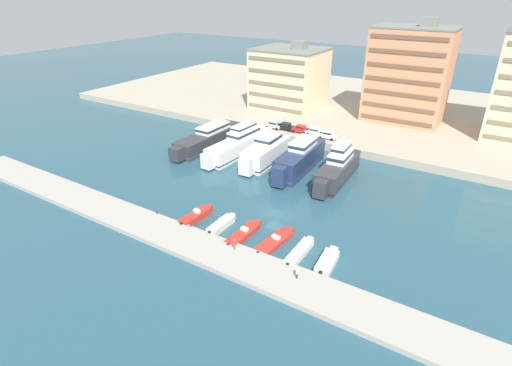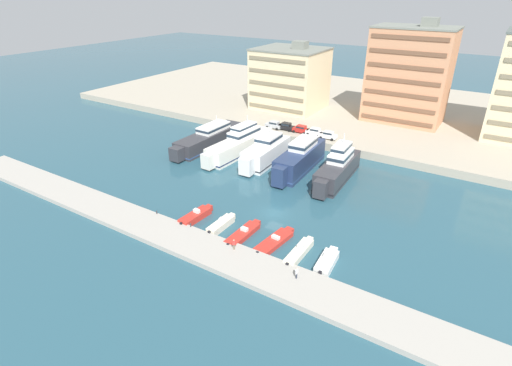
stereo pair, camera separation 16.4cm
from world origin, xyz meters
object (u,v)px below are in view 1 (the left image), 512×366
(yacht_ivory_left, at_px, (240,143))
(yacht_white_mid_left, at_px, (265,152))
(motorboat_red_mid_left, at_px, (243,234))
(motorboat_cream_center, at_px, (300,252))
(car_red_mid_left, at_px, (300,129))
(motorboat_white_center_right, at_px, (328,261))
(car_silver_far_left, at_px, (274,125))
(yacht_charcoal_center, at_px, (337,168))
(motorboat_red_far_left, at_px, (196,216))
(car_white_center_left, at_px, (315,131))
(pedestrian_mid_deck, at_px, (234,244))
(yacht_navy_center_left, at_px, (299,158))
(yacht_charcoal_far_left, at_px, (209,138))
(motorboat_cream_left, at_px, (222,224))
(car_white_center, at_px, (328,135))
(car_black_left, at_px, (286,126))
(pedestrian_near_edge, at_px, (297,272))
(motorboat_red_center_left, at_px, (275,241))

(yacht_ivory_left, height_order, yacht_white_mid_left, yacht_ivory_left)
(yacht_white_mid_left, bearing_deg, motorboat_red_mid_left, -65.83)
(motorboat_cream_center, xyz_separation_m, car_red_mid_left, (-20.30, 40.99, 2.22))
(motorboat_white_center_right, xyz_separation_m, car_silver_far_left, (-31.38, 40.37, 2.14))
(yacht_charcoal_center, xyz_separation_m, car_silver_far_left, (-22.66, 15.43, 0.24))
(yacht_white_mid_left, bearing_deg, motorboat_red_far_left, -84.79)
(car_white_center_left, bearing_deg, car_red_mid_left, -178.90)
(motorboat_white_center_right, relative_size, car_silver_far_left, 1.49)
(yacht_ivory_left, height_order, pedestrian_mid_deck, yacht_ivory_left)
(pedestrian_mid_deck, bearing_deg, yacht_navy_center_left, 99.54)
(motorboat_red_far_left, bearing_deg, yacht_white_mid_left, 95.21)
(car_silver_far_left, bearing_deg, yacht_charcoal_far_left, -121.56)
(motorboat_cream_left, bearing_deg, motorboat_red_far_left, -178.52)
(yacht_white_mid_left, bearing_deg, motorboat_cream_left, -73.95)
(car_silver_far_left, height_order, car_white_center_left, same)
(car_white_center_left, xyz_separation_m, car_white_center, (3.51, -0.58, 0.00))
(yacht_charcoal_center, xyz_separation_m, car_black_left, (-19.62, 15.97, 0.24))
(yacht_white_mid_left, relative_size, car_silver_far_left, 4.03)
(yacht_ivory_left, xyz_separation_m, yacht_white_mid_left, (7.26, -1.26, 0.01))
(yacht_navy_center_left, xyz_separation_m, yacht_charcoal_center, (8.06, -0.24, -0.01))
(motorboat_red_mid_left, relative_size, car_white_center_left, 1.90)
(pedestrian_near_edge, bearing_deg, yacht_navy_center_left, 116.11)
(motorboat_red_center_left, xyz_separation_m, motorboat_white_center_right, (8.31, -0.52, 0.21))
(motorboat_white_center_right, distance_m, pedestrian_near_edge, 5.72)
(motorboat_cream_left, bearing_deg, car_white_center_left, 94.94)
(motorboat_cream_center, xyz_separation_m, car_white_center, (-13.18, 40.48, 2.22))
(motorboat_red_far_left, xyz_separation_m, car_black_left, (-6.21, 41.17, 2.15))
(yacht_white_mid_left, xyz_separation_m, car_white_center, (7.14, 15.63, 0.37))
(yacht_charcoal_far_left, bearing_deg, motorboat_cream_center, -35.87)
(yacht_charcoal_far_left, height_order, yacht_charcoal_center, yacht_charcoal_center)
(car_white_center, bearing_deg, car_silver_far_left, -179.47)
(car_black_left, bearing_deg, yacht_charcoal_center, -39.14)
(motorboat_cream_left, relative_size, car_silver_far_left, 1.51)
(yacht_white_mid_left, distance_m, yacht_charcoal_center, 15.70)
(pedestrian_mid_deck, bearing_deg, yacht_charcoal_center, 84.06)
(yacht_white_mid_left, distance_m, motorboat_red_center_left, 29.25)
(yacht_navy_center_left, xyz_separation_m, pedestrian_mid_deck, (4.99, -29.71, -0.80))
(motorboat_cream_left, distance_m, motorboat_red_center_left, 8.95)
(motorboat_red_center_left, bearing_deg, motorboat_white_center_right, -3.60)
(yacht_ivory_left, distance_m, car_silver_far_left, 14.25)
(yacht_ivory_left, xyz_separation_m, motorboat_cream_center, (27.58, -26.11, -1.83))
(car_white_center_left, relative_size, pedestrian_near_edge, 2.63)
(yacht_navy_center_left, xyz_separation_m, car_red_mid_left, (-7.62, 15.82, 0.23))
(yacht_ivory_left, distance_m, motorboat_cream_left, 30.02)
(car_silver_far_left, height_order, car_black_left, same)
(motorboat_white_center_right, bearing_deg, car_white_center_left, 116.85)
(yacht_ivory_left, bearing_deg, yacht_navy_center_left, -3.62)
(yacht_ivory_left, height_order, motorboat_red_mid_left, yacht_ivory_left)
(yacht_charcoal_center, relative_size, car_silver_far_left, 4.47)
(car_red_mid_left, relative_size, car_white_center, 0.98)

